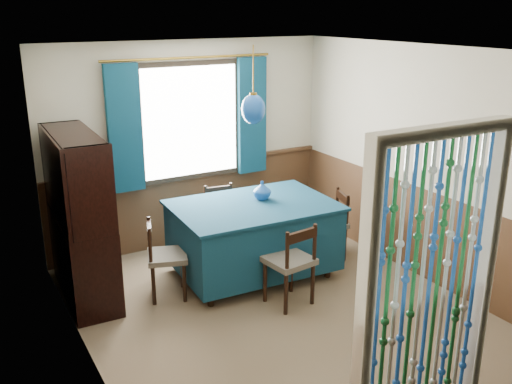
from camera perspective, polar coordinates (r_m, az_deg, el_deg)
floor at (r=5.80m, az=1.78°, el=-11.43°), size 4.00×4.00×0.00m
ceiling at (r=5.07m, az=2.06°, el=14.03°), size 4.00×4.00×0.00m
wall_back at (r=7.02m, az=-6.68°, el=4.69°), size 3.60×0.00×3.60m
wall_front at (r=3.86m, az=17.76°, el=-7.37°), size 3.60×0.00×3.60m
wall_left at (r=4.67m, az=-17.31°, el=-2.89°), size 0.00×4.00×4.00m
wall_right at (r=6.40m, az=15.80°, el=2.81°), size 0.00×4.00×4.00m
wainscot_back at (r=7.22m, az=-6.42°, el=-1.14°), size 3.60×0.00×3.60m
wainscot_front at (r=4.23m, az=16.61°, el=-16.53°), size 3.60×0.00×3.60m
wainscot_left at (r=4.98m, az=-16.33°, el=-10.96°), size 0.00×4.00×4.00m
wainscot_right at (r=6.61m, az=15.16°, el=-3.48°), size 0.00×4.00×4.00m
window at (r=6.92m, az=-6.61°, el=7.03°), size 1.32×0.12×1.42m
doorway at (r=3.98m, az=16.85°, el=-9.67°), size 1.16×0.12×2.18m
dining_table at (r=6.26m, az=-0.26°, el=-4.29°), size 1.77×1.26×0.83m
chair_near at (r=5.67m, az=3.52°, el=-6.99°), size 0.47×0.46×0.86m
chair_far at (r=6.89m, az=-3.40°, el=-2.55°), size 0.45×0.44×0.81m
chair_left at (r=5.89m, az=-9.14°, el=-6.41°), size 0.50×0.51×0.82m
chair_right at (r=6.79m, az=7.49°, el=-3.02°), size 0.48×0.49×0.81m
sideboard at (r=6.05m, az=-17.06°, el=-4.74°), size 0.50×1.32×1.71m
pendant_lamp at (r=5.88m, az=-0.27°, el=8.32°), size 0.25×0.25×0.79m
vase_table at (r=6.26m, az=0.62°, el=0.09°), size 0.24×0.24×0.19m
bowl_shelf at (r=5.60m, az=-16.35°, el=0.10°), size 0.29×0.29×0.06m
vase_sideboard at (r=6.13m, az=-17.26°, el=-1.01°), size 0.20×0.20×0.16m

